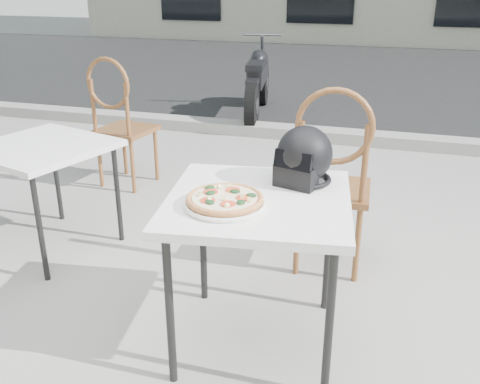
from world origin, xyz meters
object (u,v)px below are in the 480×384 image
(cafe_table_main, at_px, (258,212))
(pizza, at_px, (225,199))
(plate, at_px, (225,204))
(helmet, at_px, (303,158))
(cafe_table_side, at_px, (42,154))
(cafe_chair_side, at_px, (119,116))
(cafe_chair_main, at_px, (333,172))
(motorcycle, at_px, (258,83))

(cafe_table_main, distance_m, pizza, 0.20)
(plate, bearing_deg, pizza, 70.84)
(cafe_table_main, bearing_deg, plate, -130.08)
(helmet, bearing_deg, cafe_table_side, -175.16)
(cafe_chair_side, bearing_deg, cafe_chair_main, 163.38)
(cafe_table_main, distance_m, cafe_chair_side, 2.25)
(cafe_chair_side, xyz_separation_m, motorcycle, (0.45, 2.56, -0.18))
(pizza, bearing_deg, cafe_chair_side, 129.80)
(motorcycle, bearing_deg, pizza, -86.14)
(cafe_chair_side, bearing_deg, cafe_table_main, 143.08)
(cafe_table_main, relative_size, cafe_table_side, 0.99)
(cafe_table_side, relative_size, cafe_chair_side, 0.84)
(helmet, bearing_deg, cafe_chair_side, 156.69)
(cafe_table_main, relative_size, pizza, 2.64)
(cafe_table_side, bearing_deg, helmet, -10.78)
(pizza, bearing_deg, cafe_table_main, 49.89)
(pizza, bearing_deg, helmet, 55.19)
(pizza, relative_size, helmet, 1.03)
(pizza, relative_size, cafe_chair_main, 0.30)
(cafe_table_main, distance_m, cafe_chair_main, 0.79)
(cafe_table_main, bearing_deg, pizza, -130.11)
(helmet, distance_m, cafe_chair_side, 2.21)
(plate, distance_m, pizza, 0.02)
(cafe_chair_main, bearing_deg, cafe_table_main, 70.77)
(cafe_chair_main, bearing_deg, cafe_table_side, 4.11)
(cafe_chair_main, xyz_separation_m, cafe_chair_side, (-1.78, 0.86, -0.02))
(cafe_table_side, bearing_deg, cafe_table_main, -20.21)
(cafe_table_main, xyz_separation_m, cafe_chair_side, (-1.56, 1.62, -0.08))
(plate, xyz_separation_m, cafe_table_side, (-1.38, 0.68, -0.13))
(pizza, xyz_separation_m, cafe_chair_main, (0.33, 0.89, -0.16))
(helmet, bearing_deg, cafe_table_main, -105.99)
(cafe_chair_main, height_order, motorcycle, cafe_chair_main)
(helmet, bearing_deg, pizza, -109.19)
(motorcycle, bearing_deg, cafe_table_main, -84.35)
(plate, bearing_deg, cafe_table_side, 153.88)
(cafe_table_main, relative_size, cafe_chair_side, 0.83)
(pizza, height_order, cafe_chair_side, cafe_chair_side)
(pizza, height_order, cafe_table_side, pizza)
(cafe_chair_main, distance_m, cafe_table_side, 1.72)
(plate, height_order, helmet, helmet)
(plate, bearing_deg, motorcycle, 103.17)
(cafe_table_side, xyz_separation_m, cafe_chair_side, (-0.07, 1.07, -0.03))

